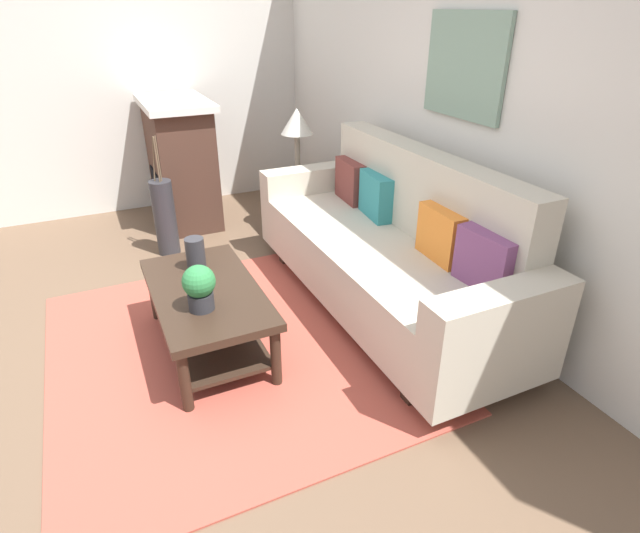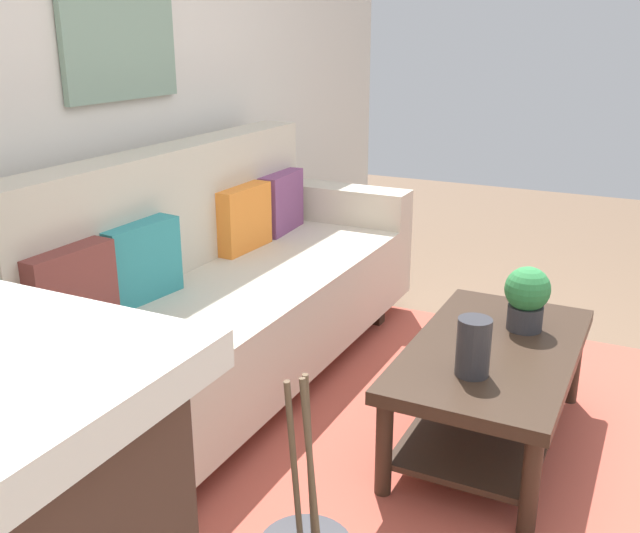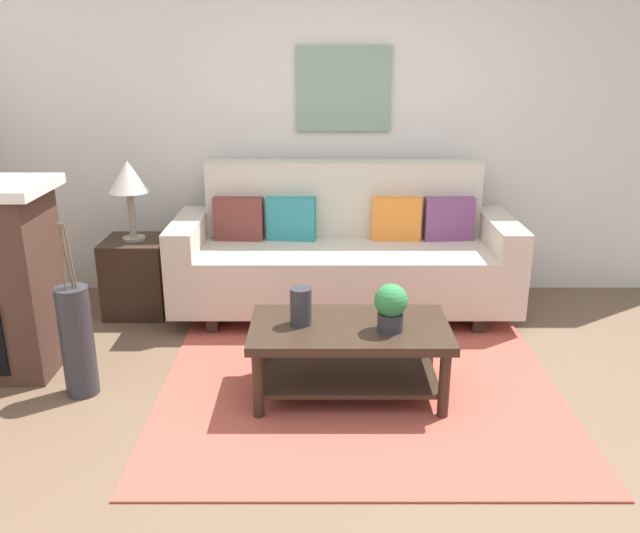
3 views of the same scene
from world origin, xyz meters
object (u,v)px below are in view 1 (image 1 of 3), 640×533
object	(u,v)px
fireplace	(181,162)
throw_pillow_teal	(376,196)
floor_vase	(165,218)
couch	(388,250)
potted_plant_tabletop	(199,286)
throw_pillow_orange	(441,234)
tabletop_vase	(195,254)
table_lamp	(297,124)
framed_painting	(464,66)
throw_pillow_plum	(485,260)
throw_pillow_maroon	(351,181)
coffee_table	(207,305)
side_table	(298,202)

from	to	relation	value
fireplace	throw_pillow_teal	bearing A→B (deg)	29.65
floor_vase	couch	bearing A→B (deg)	38.81
throw_pillow_teal	potted_plant_tabletop	bearing A→B (deg)	-67.75
floor_vase	throw_pillow_orange	bearing A→B (deg)	35.25
tabletop_vase	table_lamp	xyz separation A→B (m)	(-1.24, 1.21, 0.46)
framed_painting	floor_vase	bearing A→B (deg)	-132.07
fireplace	floor_vase	xyz separation A→B (m)	(0.70, -0.31, -0.27)
table_lamp	throw_pillow_plum	bearing A→B (deg)	3.60
throw_pillow_plum	table_lamp	bearing A→B (deg)	-176.40
throw_pillow_maroon	throw_pillow_orange	bearing A→B (deg)	0.00
potted_plant_tabletop	throw_pillow_teal	bearing A→B (deg)	112.25
throw_pillow_teal	coffee_table	distance (m)	1.47
throw_pillow_maroon	floor_vase	size ratio (longest dim) A/B	0.56
throw_pillow_orange	potted_plant_tabletop	world-z (taller)	throw_pillow_orange
fireplace	framed_painting	distance (m)	2.81
couch	framed_painting	size ratio (longest dim) A/B	3.47
fireplace	floor_vase	bearing A→B (deg)	-23.86
throw_pillow_plum	couch	bearing A→B (deg)	-170.88
throw_pillow_plum	throw_pillow_teal	bearing A→B (deg)	180.00
couch	throw_pillow_maroon	size ratio (longest dim) A/B	6.77
throw_pillow_orange	framed_painting	distance (m)	1.04
tabletop_vase	fireplace	world-z (taller)	fireplace
floor_vase	framed_painting	size ratio (longest dim) A/B	0.91
throw_pillow_maroon	couch	bearing A→B (deg)	-9.12
tabletop_vase	fireplace	xyz separation A→B (m)	(-1.95, 0.31, 0.05)
throw_pillow_maroon	fireplace	bearing A→B (deg)	-144.22
coffee_table	floor_vase	distance (m)	1.52
coffee_table	framed_painting	size ratio (longest dim) A/B	1.56
floor_vase	throw_pillow_maroon	bearing A→B (deg)	60.80
throw_pillow_orange	throw_pillow_plum	size ratio (longest dim) A/B	1.00
throw_pillow_maroon	tabletop_vase	size ratio (longest dim) A/B	1.72
throw_pillow_maroon	throw_pillow_plum	size ratio (longest dim) A/B	1.00
side_table	table_lamp	bearing A→B (deg)	180.00
couch	coffee_table	bearing A→B (deg)	-90.50
throw_pillow_teal	floor_vase	size ratio (longest dim) A/B	0.56
throw_pillow_teal	side_table	xyz separation A→B (m)	(-1.13, -0.14, -0.40)
coffee_table	side_table	size ratio (longest dim) A/B	1.96
couch	throw_pillow_maroon	distance (m)	0.82
throw_pillow_teal	table_lamp	bearing A→B (deg)	-172.74
potted_plant_tabletop	floor_vase	bearing A→B (deg)	177.13
couch	floor_vase	distance (m)	1.97
tabletop_vase	framed_painting	bearing A→B (deg)	80.65
throw_pillow_maroon	side_table	bearing A→B (deg)	-169.04
throw_pillow_maroon	floor_vase	xyz separation A→B (m)	(-0.76, -1.36, -0.36)
coffee_table	potted_plant_tabletop	size ratio (longest dim) A/B	4.20
couch	throw_pillow_teal	bearing A→B (deg)	162.19
throw_pillow_orange	couch	bearing A→B (deg)	-162.19
throw_pillow_maroon	throw_pillow_teal	size ratio (longest dim) A/B	1.00
throw_pillow_maroon	throw_pillow_orange	size ratio (longest dim) A/B	1.00
side_table	couch	bearing A→B (deg)	0.75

